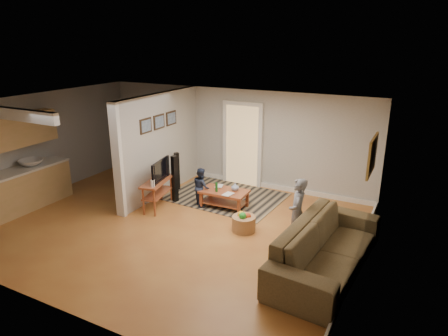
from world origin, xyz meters
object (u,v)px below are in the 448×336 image
at_px(tv_console, 158,183).
at_px(toy_basket, 244,223).
at_px(speaker_right, 177,171).
at_px(toddler, 202,205).
at_px(speaker_left, 175,179).
at_px(sofa, 325,269).
at_px(child, 295,244).
at_px(coffee_table, 225,194).

height_order(tv_console, toy_basket, tv_console).
relative_size(speaker_right, toddler, 1.08).
distance_m(speaker_left, speaker_right, 0.80).
relative_size(speaker_left, speaker_right, 1.15).
distance_m(toy_basket, toddler, 1.61).
height_order(sofa, child, child).
xyz_separation_m(speaker_right, toddler, (1.06, -0.60, -0.49)).
height_order(speaker_left, speaker_right, speaker_left).
bearing_deg(sofa, child, 55.03).
relative_size(tv_console, child, 0.84).
xyz_separation_m(sofa, coffee_table, (-2.69, 1.53, 0.32)).
xyz_separation_m(coffee_table, speaker_left, (-1.22, -0.22, 0.24)).
xyz_separation_m(sofa, child, (-0.71, 0.60, 0.00)).
bearing_deg(toddler, tv_console, 79.63).
bearing_deg(child, tv_console, -108.21).
xyz_separation_m(tv_console, speaker_left, (0.14, 0.49, -0.04)).
relative_size(toy_basket, child, 0.36).
height_order(tv_console, child, tv_console).
bearing_deg(child, toy_basket, -107.94).
xyz_separation_m(speaker_left, child, (3.19, -0.71, -0.57)).
bearing_deg(toy_basket, speaker_right, 151.72).
bearing_deg(speaker_left, toddler, 24.05).
distance_m(sofa, speaker_right, 4.77).
height_order(sofa, toy_basket, toy_basket).
height_order(coffee_table, tv_console, tv_console).
bearing_deg(sofa, tv_console, 83.72).
relative_size(coffee_table, toy_basket, 2.27).
relative_size(speaker_left, toy_basket, 2.37).
xyz_separation_m(coffee_table, toy_basket, (0.87, -0.87, -0.15)).
bearing_deg(speaker_left, tv_console, -89.38).
xyz_separation_m(speaker_right, child, (3.59, -1.40, -0.49)).
bearing_deg(speaker_left, toy_basket, -1.06).
xyz_separation_m(coffee_table, speaker_right, (-1.61, 0.47, 0.17)).
bearing_deg(coffee_table, speaker_right, 163.79).
bearing_deg(tv_console, toddler, 24.87).
relative_size(speaker_right, toy_basket, 2.06).
bearing_deg(child, coffee_table, -129.70).
bearing_deg(coffee_table, toy_basket, -44.95).
distance_m(sofa, child, 0.93).
height_order(tv_console, speaker_left, speaker_left).
height_order(speaker_left, toy_basket, speaker_left).
relative_size(speaker_left, toddler, 1.25).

